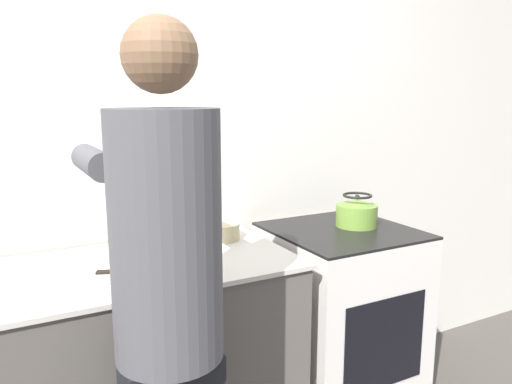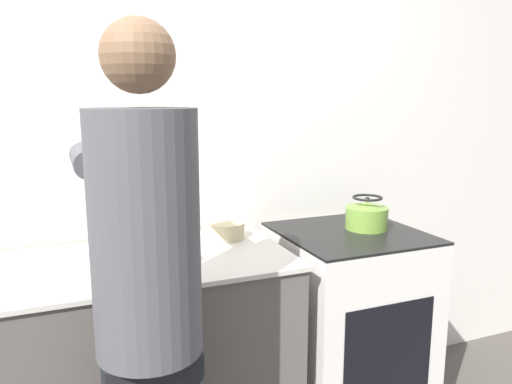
% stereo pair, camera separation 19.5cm
% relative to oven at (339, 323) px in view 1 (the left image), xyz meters
% --- Properties ---
extents(wall_back, '(8.00, 0.05, 2.60)m').
position_rel_oven_xyz_m(wall_back, '(-0.89, 0.38, 0.83)').
color(wall_back, silver).
rests_on(wall_back, ground_plane).
extents(oven, '(0.62, 0.63, 0.94)m').
position_rel_oven_xyz_m(oven, '(0.00, 0.00, 0.00)').
color(oven, silver).
rests_on(oven, ground_plane).
extents(person, '(0.34, 0.58, 1.74)m').
position_rel_oven_xyz_m(person, '(-1.01, -0.51, 0.49)').
color(person, black).
rests_on(person, ground_plane).
extents(cutting_board, '(0.37, 0.19, 0.02)m').
position_rel_oven_xyz_m(cutting_board, '(-1.01, -0.10, 0.46)').
color(cutting_board, silver).
rests_on(cutting_board, counter).
extents(knife, '(0.19, 0.10, 0.01)m').
position_rel_oven_xyz_m(knife, '(-1.04, -0.11, 0.48)').
color(knife, silver).
rests_on(knife, cutting_board).
extents(kettle, '(0.19, 0.19, 0.15)m').
position_rel_oven_xyz_m(kettle, '(0.09, 0.02, 0.53)').
color(kettle, olive).
rests_on(kettle, oven).
extents(bowl_prep, '(0.17, 0.17, 0.07)m').
position_rel_oven_xyz_m(bowl_prep, '(-0.55, 0.16, 0.49)').
color(bowl_prep, '#C6B789').
rests_on(bowl_prep, counter).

